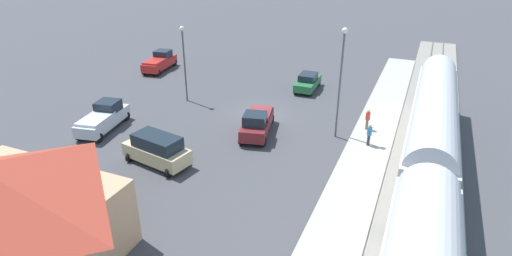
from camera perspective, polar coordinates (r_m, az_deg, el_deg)
ground_plane at (r=36.78m, az=0.52°, el=1.77°), size 200.00×200.00×0.00m
railway_track at (r=34.40m, az=22.59°, el=-1.87°), size 4.80×70.00×0.30m
platform at (r=34.49m, az=16.04°, el=-0.67°), size 3.20×46.00×0.30m
passenger_train at (r=22.17m, az=22.37°, el=-9.02°), size 2.93×39.62×4.98m
pedestrian_on_platform at (r=34.26m, az=15.21°, el=1.34°), size 0.36×0.36×1.71m
pedestrian_waiting_far at (r=31.64m, az=15.42°, el=-0.72°), size 0.36×0.36×1.71m
pickup_maroon at (r=32.89m, az=0.14°, el=0.78°), size 3.14×5.70×2.14m
suv_tan at (r=29.36m, az=-13.56°, el=-2.89°), size 5.17×3.05×2.22m
pickup_red at (r=50.61m, az=-13.18°, el=8.95°), size 2.66×5.61×2.14m
sedan_green at (r=43.04m, az=7.19°, el=6.37°), size 1.98×4.56×1.74m
pickup_silver at (r=35.98m, az=-20.38°, el=1.34°), size 2.93×5.67×2.14m
light_pole_near_platform at (r=31.55m, az=11.70°, el=7.60°), size 0.44×0.44×8.65m
light_pole_lot_center at (r=39.28m, az=-9.96°, el=9.98°), size 0.44×0.44×7.18m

